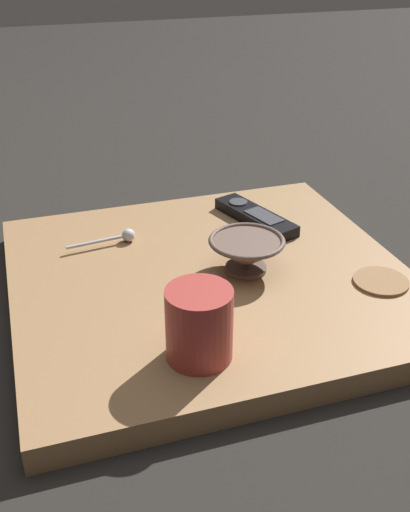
# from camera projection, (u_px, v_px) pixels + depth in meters

# --- Properties ---
(ground_plane) EXTENTS (6.00, 6.00, 0.00)m
(ground_plane) POSITION_uv_depth(u_px,v_px,m) (210.00, 293.00, 1.04)
(ground_plane) COLOR black
(table) EXTENTS (0.65, 0.61, 0.04)m
(table) POSITION_uv_depth(u_px,v_px,m) (210.00, 283.00, 1.03)
(table) COLOR #936D47
(table) RESTS_ON ground
(cereal_bowl) EXTENTS (0.13, 0.13, 0.06)m
(cereal_bowl) POSITION_uv_depth(u_px,v_px,m) (246.00, 252.00, 1.01)
(cereal_bowl) COLOR brown
(cereal_bowl) RESTS_ON table
(coffee_mug) EXTENTS (0.09, 0.09, 0.10)m
(coffee_mug) POSITION_uv_depth(u_px,v_px,m) (199.00, 324.00, 0.80)
(coffee_mug) COLOR #A53833
(coffee_mug) RESTS_ON table
(teaspoon) EXTENTS (0.13, 0.03, 0.02)m
(teaspoon) POSITION_uv_depth(u_px,v_px,m) (121.00, 237.00, 1.10)
(teaspoon) COLOR silver
(teaspoon) RESTS_ON table
(tv_remote_near) EXTENTS (0.11, 0.20, 0.02)m
(tv_remote_near) POSITION_uv_depth(u_px,v_px,m) (255.00, 217.00, 1.18)
(tv_remote_near) COLOR black
(tv_remote_near) RESTS_ON table
(drink_coaster) EXTENTS (0.09, 0.09, 0.01)m
(drink_coaster) POSITION_uv_depth(u_px,v_px,m) (381.00, 281.00, 0.99)
(drink_coaster) COLOR olive
(drink_coaster) RESTS_ON table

